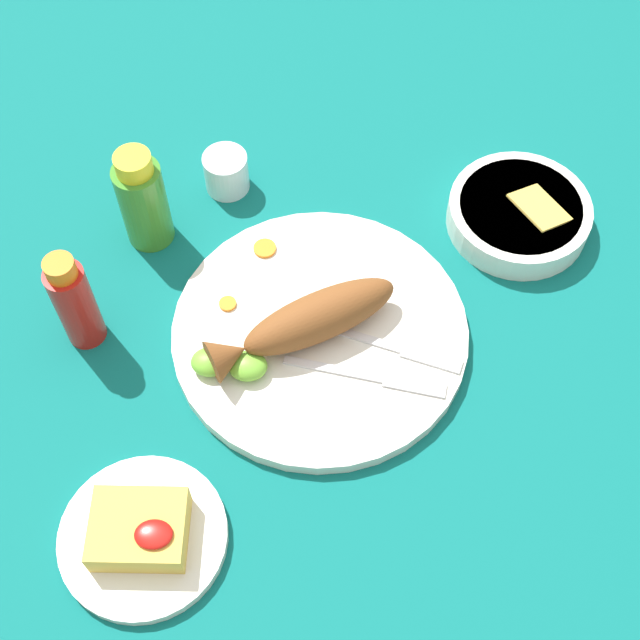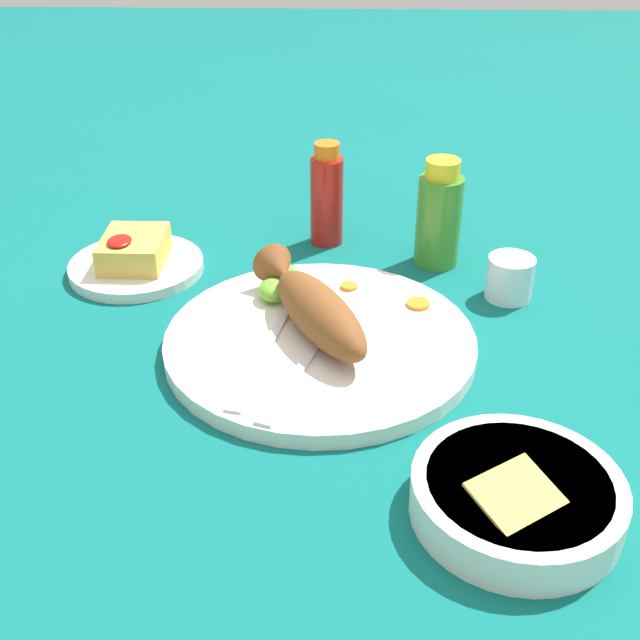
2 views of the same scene
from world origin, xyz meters
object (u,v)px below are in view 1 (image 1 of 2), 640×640
at_px(fork_near, 394,347).
at_px(hot_sauce_bottle_green, 143,200).
at_px(guacamole_bowl, 519,213).
at_px(salt_cup, 227,174).
at_px(fork_far, 375,378).
at_px(side_plate_fries, 143,537).
at_px(main_plate, 320,333).
at_px(fried_fish, 307,322).
at_px(hot_sauce_bottle_red, 74,306).

xyz_separation_m(fork_near, hot_sauce_bottle_green, (-0.30, 0.17, 0.05)).
relative_size(fork_near, guacamole_bowl, 1.01).
bearing_deg(salt_cup, fork_far, -57.14).
xyz_separation_m(fork_far, side_plate_fries, (-0.24, -0.18, -0.01)).
bearing_deg(side_plate_fries, salt_cup, 83.77).
bearing_deg(guacamole_bowl, fork_near, -129.55).
bearing_deg(main_plate, fried_fish, -152.24).
xyz_separation_m(hot_sauce_bottle_red, hot_sauce_bottle_green, (0.06, 0.15, -0.00)).
height_order(main_plate, salt_cup, salt_cup).
bearing_deg(salt_cup, side_plate_fries, -96.23).
distance_m(salt_cup, side_plate_fries, 0.48).
bearing_deg(guacamole_bowl, main_plate, -145.07).
bearing_deg(hot_sauce_bottle_green, fork_near, -29.60).
relative_size(fork_near, fork_far, 0.98).
bearing_deg(hot_sauce_bottle_green, hot_sauce_bottle_red, -110.92).
bearing_deg(fried_fish, hot_sauce_bottle_red, 151.57).
bearing_deg(fork_near, side_plate_fries, -121.26).
bearing_deg(hot_sauce_bottle_red, fork_near, -3.01).
relative_size(fork_near, salt_cup, 3.14).
height_order(fried_fish, fork_far, fried_fish).
distance_m(fork_far, hot_sauce_bottle_red, 0.35).
xyz_separation_m(hot_sauce_bottle_red, salt_cup, (0.15, 0.23, -0.04)).
height_order(fried_fish, hot_sauce_bottle_red, hot_sauce_bottle_red).
bearing_deg(fork_near, guacamole_bowl, 68.82).
xyz_separation_m(hot_sauce_bottle_green, salt_cup, (0.09, 0.08, -0.04)).
distance_m(fork_near, fork_far, 0.05).
xyz_separation_m(fork_far, hot_sauce_bottle_green, (-0.28, 0.21, 0.05)).
relative_size(main_plate, fried_fish, 1.52).
relative_size(main_plate, fork_far, 1.87).
relative_size(main_plate, salt_cup, 6.01).
bearing_deg(guacamole_bowl, fork_far, -127.91).
xyz_separation_m(salt_cup, guacamole_bowl, (0.37, -0.06, -0.00)).
bearing_deg(fork_near, hot_sauce_bottle_red, -164.64).
relative_size(fried_fish, side_plate_fries, 1.30).
xyz_separation_m(hot_sauce_bottle_green, side_plate_fries, (0.04, -0.39, -0.06)).
distance_m(hot_sauce_bottle_green, guacamole_bowl, 0.47).
distance_m(fried_fish, guacamole_bowl, 0.32).
relative_size(side_plate_fries, guacamole_bowl, 0.98).
relative_size(fork_far, hot_sauce_bottle_red, 1.29).
bearing_deg(guacamole_bowl, side_plate_fries, -135.34).
relative_size(main_plate, hot_sauce_bottle_green, 2.40).
distance_m(fork_near, side_plate_fries, 0.34).
distance_m(hot_sauce_bottle_red, salt_cup, 0.28).
relative_size(main_plate, guacamole_bowl, 1.94).
relative_size(main_plate, hot_sauce_bottle_red, 2.40).
bearing_deg(fork_near, fried_fish, -170.63).
relative_size(hot_sauce_bottle_red, guacamole_bowl, 0.81).
relative_size(fork_near, hot_sauce_bottle_green, 1.25).
distance_m(hot_sauce_bottle_red, guacamole_bowl, 0.55).
height_order(fork_far, salt_cup, salt_cup).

